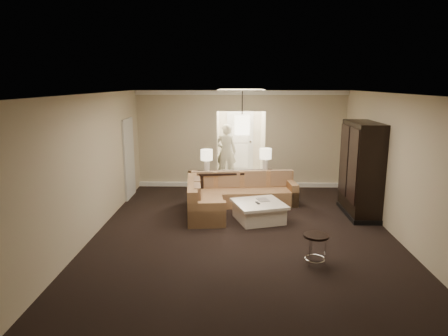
{
  "coord_description": "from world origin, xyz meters",
  "views": [
    {
      "loc": [
        -0.2,
        -7.46,
        3.01
      ],
      "look_at": [
        -0.42,
        1.2,
        1.15
      ],
      "focal_mm": 32.0,
      "sensor_mm": 36.0,
      "label": 1
    }
  ],
  "objects_px": {
    "sectional_sofa": "(230,195)",
    "drink_table": "(316,243)",
    "armoire": "(361,171)",
    "person": "(226,149)",
    "coffee_table": "(259,211)",
    "console_table": "(236,183)"
  },
  "relations": [
    {
      "from": "armoire",
      "to": "drink_table",
      "type": "relative_size",
      "value": 4.09
    },
    {
      "from": "armoire",
      "to": "person",
      "type": "xyz_separation_m",
      "value": [
        -3.14,
        3.31,
        -0.05
      ]
    },
    {
      "from": "sectional_sofa",
      "to": "drink_table",
      "type": "height_order",
      "value": "sectional_sofa"
    },
    {
      "from": "coffee_table",
      "to": "sectional_sofa",
      "type": "bearing_deg",
      "value": 126.2
    },
    {
      "from": "console_table",
      "to": "person",
      "type": "xyz_separation_m",
      "value": [
        -0.31,
        2.19,
        0.53
      ]
    },
    {
      "from": "drink_table",
      "to": "sectional_sofa",
      "type": "bearing_deg",
      "value": 115.66
    },
    {
      "from": "coffee_table",
      "to": "console_table",
      "type": "xyz_separation_m",
      "value": [
        -0.5,
        1.59,
        0.24
      ]
    },
    {
      "from": "armoire",
      "to": "console_table",
      "type": "bearing_deg",
      "value": 158.49
    },
    {
      "from": "console_table",
      "to": "armoire",
      "type": "bearing_deg",
      "value": -29.52
    },
    {
      "from": "console_table",
      "to": "drink_table",
      "type": "bearing_deg",
      "value": -78.66
    },
    {
      "from": "person",
      "to": "coffee_table",
      "type": "bearing_deg",
      "value": 100.7
    },
    {
      "from": "sectional_sofa",
      "to": "coffee_table",
      "type": "height_order",
      "value": "sectional_sofa"
    },
    {
      "from": "coffee_table",
      "to": "console_table",
      "type": "height_order",
      "value": "console_table"
    },
    {
      "from": "sectional_sofa",
      "to": "drink_table",
      "type": "bearing_deg",
      "value": -70.31
    },
    {
      "from": "sectional_sofa",
      "to": "coffee_table",
      "type": "xyz_separation_m",
      "value": [
        0.64,
        -0.88,
        -0.11
      ]
    },
    {
      "from": "coffee_table",
      "to": "armoire",
      "type": "height_order",
      "value": "armoire"
    },
    {
      "from": "sectional_sofa",
      "to": "drink_table",
      "type": "relative_size",
      "value": 5.29
    },
    {
      "from": "console_table",
      "to": "person",
      "type": "distance_m",
      "value": 2.28
    },
    {
      "from": "console_table",
      "to": "drink_table",
      "type": "relative_size",
      "value": 3.84
    },
    {
      "from": "console_table",
      "to": "sectional_sofa",
      "type": "bearing_deg",
      "value": -109.23
    },
    {
      "from": "armoire",
      "to": "person",
      "type": "bearing_deg",
      "value": 133.49
    },
    {
      "from": "sectional_sofa",
      "to": "drink_table",
      "type": "xyz_separation_m",
      "value": [
        1.46,
        -3.04,
        0.05
      ]
    }
  ]
}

